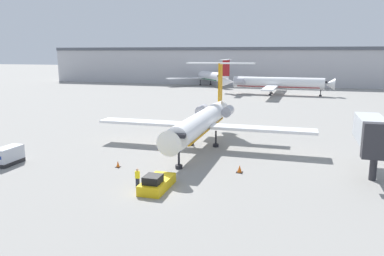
{
  "coord_description": "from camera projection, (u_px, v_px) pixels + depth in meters",
  "views": [
    {
      "loc": [
        12.39,
        -30.23,
        12.53
      ],
      "look_at": [
        0.0,
        12.31,
        3.53
      ],
      "focal_mm": 35.0,
      "sensor_mm": 36.0,
      "label": 1
    }
  ],
  "objects": [
    {
      "name": "traffic_cone_right",
      "position": [
        240.0,
        169.0,
        39.59
      ],
      "size": [
        0.69,
        0.69,
        0.81
      ],
      "color": "black",
      "rests_on": "ground"
    },
    {
      "name": "jet_bridge",
      "position": [
        373.0,
        133.0,
        38.06
      ],
      "size": [
        3.2,
        9.86,
        6.19
      ],
      "color": "#2D2D33",
      "rests_on": "ground"
    },
    {
      "name": "ground_plane",
      "position": [
        155.0,
        191.0,
        34.34
      ],
      "size": [
        600.0,
        600.0,
        0.0
      ],
      "primitive_type": "plane",
      "color": "gray"
    },
    {
      "name": "worker_near_tug",
      "position": [
        137.0,
        177.0,
        35.17
      ],
      "size": [
        0.4,
        0.26,
        1.84
      ],
      "color": "#232838",
      "rests_on": "ground"
    },
    {
      "name": "airplane_main",
      "position": [
        202.0,
        121.0,
        49.67
      ],
      "size": [
        29.36,
        25.16,
        10.93
      ],
      "color": "white",
      "rests_on": "ground"
    },
    {
      "name": "traffic_cone_left",
      "position": [
        118.0,
        164.0,
        41.43
      ],
      "size": [
        0.52,
        0.52,
        0.71
      ],
      "color": "black",
      "rests_on": "ground"
    },
    {
      "name": "terminal_building",
      "position": [
        269.0,
        66.0,
        145.8
      ],
      "size": [
        180.0,
        16.8,
        14.42
      ],
      "color": "#B2B2B7",
      "rests_on": "ground"
    },
    {
      "name": "luggage_cart",
      "position": [
        9.0,
        156.0,
        42.39
      ],
      "size": [
        1.6,
        3.42,
        2.01
      ],
      "color": "#232326",
      "rests_on": "ground"
    },
    {
      "name": "airplane_parked_far_left",
      "position": [
        274.0,
        83.0,
        111.58
      ],
      "size": [
        32.97,
        32.43,
        10.36
      ],
      "color": "white",
      "rests_on": "ground"
    },
    {
      "name": "airplane_parked_far_right",
      "position": [
        206.0,
        76.0,
        143.35
      ],
      "size": [
        26.62,
        26.07,
        10.48
      ],
      "color": "white",
      "rests_on": "ground"
    },
    {
      "name": "pushback_tug",
      "position": [
        157.0,
        183.0,
        34.74
      ],
      "size": [
        2.14,
        4.76,
        1.63
      ],
      "color": "yellow",
      "rests_on": "ground"
    }
  ]
}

